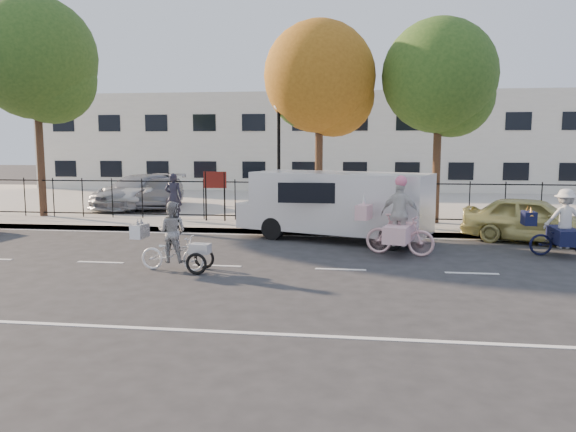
% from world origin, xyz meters
% --- Properties ---
extents(ground, '(120.00, 120.00, 0.00)m').
position_xyz_m(ground, '(0.00, 0.00, 0.00)').
color(ground, '#333334').
extents(road_markings, '(60.00, 9.52, 0.01)m').
position_xyz_m(road_markings, '(0.00, 0.00, 0.01)').
color(road_markings, silver).
rests_on(road_markings, ground).
extents(curb, '(60.00, 0.10, 0.15)m').
position_xyz_m(curb, '(0.00, 5.05, 0.07)').
color(curb, '#A8A399').
rests_on(curb, ground).
extents(sidewalk, '(60.00, 2.20, 0.15)m').
position_xyz_m(sidewalk, '(0.00, 6.10, 0.07)').
color(sidewalk, '#A8A399').
rests_on(sidewalk, ground).
extents(parking_lot, '(60.00, 15.60, 0.15)m').
position_xyz_m(parking_lot, '(0.00, 15.00, 0.07)').
color(parking_lot, '#A8A399').
rests_on(parking_lot, ground).
extents(iron_fence, '(58.00, 0.06, 1.50)m').
position_xyz_m(iron_fence, '(0.00, 7.20, 0.90)').
color(iron_fence, black).
rests_on(iron_fence, sidewalk).
extents(building, '(34.00, 10.00, 6.00)m').
position_xyz_m(building, '(0.00, 25.00, 3.00)').
color(building, silver).
rests_on(building, ground).
extents(lamppost, '(0.36, 0.36, 4.33)m').
position_xyz_m(lamppost, '(0.50, 6.80, 3.11)').
color(lamppost, black).
rests_on(lamppost, sidewalk).
extents(street_sign, '(0.85, 0.06, 1.80)m').
position_xyz_m(street_sign, '(-1.85, 6.80, 1.42)').
color(street_sign, black).
rests_on(street_sign, sidewalk).
extents(zebra_trike, '(1.91, 0.75, 1.63)m').
position_xyz_m(zebra_trike, '(-0.89, -0.61, 0.63)').
color(zebra_trike, white).
rests_on(zebra_trike, ground).
extents(unicorn_bike, '(2.16, 1.55, 2.13)m').
position_xyz_m(unicorn_bike, '(4.45, 1.95, 0.79)').
color(unicorn_bike, beige).
rests_on(unicorn_bike, ground).
extents(bull_bike, '(1.91, 1.31, 1.79)m').
position_xyz_m(bull_bike, '(8.74, 2.41, 0.71)').
color(bull_bike, black).
rests_on(bull_bike, ground).
extents(white_van, '(6.33, 3.65, 2.08)m').
position_xyz_m(white_van, '(2.70, 4.10, 1.15)').
color(white_van, silver).
rests_on(white_van, ground).
extents(gold_sedan, '(4.38, 2.95, 1.38)m').
position_xyz_m(gold_sedan, '(8.57, 4.50, 0.69)').
color(gold_sedan, tan).
rests_on(gold_sedan, ground).
extents(pedestrian, '(0.67, 0.48, 1.74)m').
position_xyz_m(pedestrian, '(-3.43, 6.78, 1.02)').
color(pedestrian, black).
rests_on(pedestrian, sidewalk).
extents(lot_car_a, '(3.32, 5.35, 1.45)m').
position_xyz_m(lot_car_a, '(-6.32, 10.49, 0.87)').
color(lot_car_a, '#96989D').
rests_on(lot_car_a, parking_lot).
extents(lot_car_b, '(2.51, 5.22, 1.43)m').
position_xyz_m(lot_car_b, '(-6.32, 10.72, 0.87)').
color(lot_car_b, silver).
rests_on(lot_car_b, parking_lot).
extents(lot_car_c, '(2.01, 4.05, 1.28)m').
position_xyz_m(lot_car_c, '(-5.23, 10.34, 0.79)').
color(lot_car_c, '#4B4C52').
rests_on(lot_car_c, parking_lot).
extents(tree_west, '(4.63, 4.63, 8.50)m').
position_xyz_m(tree_west, '(-8.76, 7.36, 5.95)').
color(tree_west, '#442D1D').
rests_on(tree_west, ground).
extents(tree_mid, '(3.99, 3.99, 7.32)m').
position_xyz_m(tree_mid, '(2.03, 7.43, 5.12)').
color(tree_mid, '#442D1D').
rests_on(tree_mid, ground).
extents(tree_east, '(3.96, 3.96, 7.27)m').
position_xyz_m(tree_east, '(6.19, 7.41, 5.09)').
color(tree_east, '#442D1D').
rests_on(tree_east, ground).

